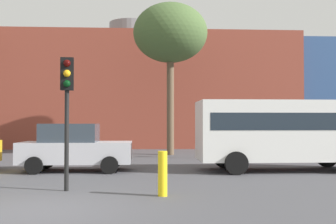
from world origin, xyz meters
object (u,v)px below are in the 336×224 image
object	(u,v)px
parked_car_2	(75,147)
traffic_light_island	(67,93)
white_bus	(285,129)
bare_tree_0	(170,34)
bollard_yellow_0	(163,174)

from	to	relation	value
parked_car_2	traffic_light_island	size ratio (longest dim) A/B	1.15
white_bus	bare_tree_0	xyz separation A→B (m)	(-4.01, 8.12, 5.47)
parked_car_2	bollard_yellow_0	xyz separation A→B (m)	(3.18, -5.56, -0.34)
white_bus	bare_tree_0	world-z (taller)	bare_tree_0
parked_car_2	bare_tree_0	bearing A→B (deg)	61.80
traffic_light_island	bollard_yellow_0	xyz separation A→B (m)	(2.61, -0.92, -2.13)
white_bus	bare_tree_0	distance (m)	10.58
bare_tree_0	bollard_yellow_0	bearing A→B (deg)	-94.35
bare_tree_0	bollard_yellow_0	xyz separation A→B (m)	(-1.02, -13.38, -6.52)
traffic_light_island	bare_tree_0	size ratio (longest dim) A/B	0.41
white_bus	traffic_light_island	distance (m)	8.85
bare_tree_0	bollard_yellow_0	size ratio (longest dim) A/B	7.76
parked_car_2	bollard_yellow_0	distance (m)	6.41
white_bus	bare_tree_0	size ratio (longest dim) A/B	0.76
white_bus	traffic_light_island	world-z (taller)	traffic_light_island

